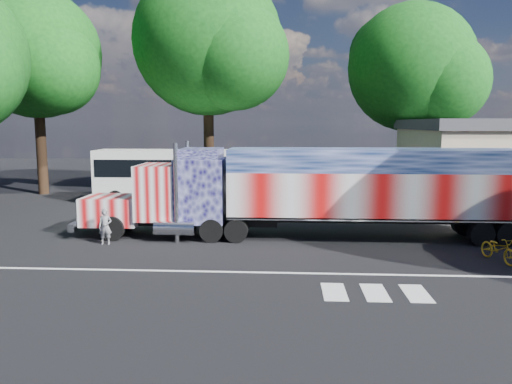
# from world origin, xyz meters

# --- Properties ---
(ground) EXTENTS (100.00, 100.00, 0.00)m
(ground) POSITION_xyz_m (0.00, 0.00, 0.00)
(ground) COLOR black
(lane_markings) EXTENTS (30.00, 2.67, 0.01)m
(lane_markings) POSITION_xyz_m (1.71, -3.77, 0.01)
(lane_markings) COLOR silver
(lane_markings) RESTS_ON ground
(semi_truck) EXTENTS (19.59, 3.09, 4.18)m
(semi_truck) POSITION_xyz_m (2.83, 2.29, 2.15)
(semi_truck) COLOR black
(semi_truck) RESTS_ON ground
(coach_bus) EXTENTS (11.45, 2.66, 3.33)m
(coach_bus) POSITION_xyz_m (-4.66, 11.28, 1.73)
(coach_bus) COLOR silver
(coach_bus) RESTS_ON ground
(woman) EXTENTS (0.59, 0.43, 1.48)m
(woman) POSITION_xyz_m (-6.09, 0.57, 0.74)
(woman) COLOR slate
(woman) RESTS_ON ground
(bicycle) EXTENTS (1.14, 1.90, 0.94)m
(bicycle) POSITION_xyz_m (9.05, -1.13, 0.47)
(bicycle) COLOR gold
(bicycle) RESTS_ON ground
(tree_ne_a) EXTENTS (9.46, 9.01, 13.38)m
(tree_ne_a) POSITION_xyz_m (10.36, 17.61, 8.82)
(tree_ne_a) COLOR black
(tree_ne_a) RESTS_ON ground
(tree_nw_a) EXTENTS (9.17, 8.74, 14.03)m
(tree_nw_a) POSITION_xyz_m (-15.64, 14.80, 9.59)
(tree_nw_a) COLOR black
(tree_nw_a) RESTS_ON ground
(tree_n_mid) EXTENTS (10.51, 10.01, 15.47)m
(tree_n_mid) POSITION_xyz_m (-3.83, 15.13, 10.40)
(tree_n_mid) COLOR black
(tree_n_mid) RESTS_ON ground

